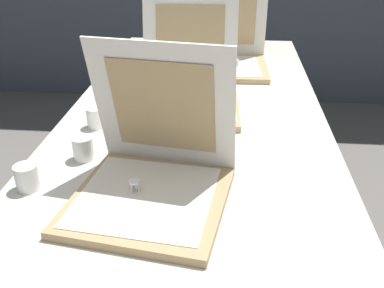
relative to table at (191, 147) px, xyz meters
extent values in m
cube|color=silver|center=(0.00, 0.00, 0.03)|extent=(0.90, 2.39, 0.03)
cylinder|color=gray|center=(-0.38, 1.13, -0.35)|extent=(0.04, 0.04, 0.72)
cylinder|color=gray|center=(0.38, 1.13, -0.35)|extent=(0.04, 0.04, 0.72)
cube|color=tan|center=(-0.07, -0.39, 0.06)|extent=(0.41, 0.41, 0.02)
cube|color=silver|center=(-0.07, -0.38, 0.07)|extent=(0.35, 0.35, 0.00)
cube|color=white|center=(-0.04, -0.25, 0.24)|extent=(0.37, 0.14, 0.35)
cube|color=tan|center=(-0.04, -0.26, 0.24)|extent=(0.27, 0.10, 0.25)
cylinder|color=white|center=(-0.10, -0.37, 0.10)|extent=(0.03, 0.03, 0.00)
cylinder|color=white|center=(-0.09, -0.37, 0.08)|extent=(0.01, 0.01, 0.03)
cylinder|color=white|center=(-0.11, -0.36, 0.08)|extent=(0.01, 0.01, 0.03)
cylinder|color=white|center=(-0.11, -0.38, 0.08)|extent=(0.01, 0.01, 0.03)
cube|color=tan|center=(-0.03, 0.19, 0.06)|extent=(0.38, 0.38, 0.02)
cube|color=silver|center=(-0.02, 0.20, 0.07)|extent=(0.34, 0.34, 0.00)
cube|color=white|center=(-0.04, 0.41, 0.24)|extent=(0.36, 0.10, 0.35)
cube|color=tan|center=(-0.04, 0.40, 0.24)|extent=(0.26, 0.07, 0.25)
cube|color=tan|center=(0.10, 0.65, 0.06)|extent=(0.37, 0.37, 0.02)
cube|color=silver|center=(0.09, 0.65, 0.07)|extent=(0.32, 0.32, 0.00)
cube|color=white|center=(0.10, 0.83, 0.25)|extent=(0.36, 0.02, 0.36)
cube|color=tan|center=(0.10, 0.82, 0.25)|extent=(0.26, 0.01, 0.26)
cylinder|color=white|center=(0.14, 0.64, 0.10)|extent=(0.03, 0.03, 0.00)
cylinder|color=white|center=(0.15, 0.64, 0.08)|extent=(0.01, 0.00, 0.03)
cylinder|color=white|center=(0.13, 0.65, 0.08)|extent=(0.01, 0.00, 0.03)
cylinder|color=white|center=(0.13, 0.63, 0.08)|extent=(0.01, 0.00, 0.03)
cylinder|color=white|center=(-0.38, -0.35, 0.08)|extent=(0.06, 0.06, 0.07)
cylinder|color=white|center=(-0.29, -0.18, 0.08)|extent=(0.06, 0.06, 0.07)
cylinder|color=white|center=(-0.31, 0.03, 0.08)|extent=(0.06, 0.06, 0.07)
camera|label=1|loc=(0.11, -1.23, 0.66)|focal=40.63mm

